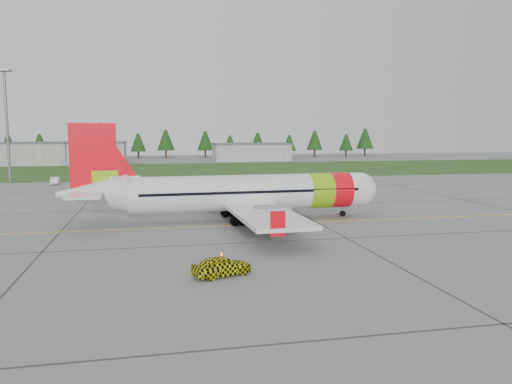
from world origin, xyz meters
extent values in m
plane|color=gray|center=(0.00, 0.00, 0.00)|extent=(320.00, 320.00, 0.00)
cylinder|color=white|center=(3.48, 10.49, 2.95)|extent=(24.87, 4.60, 3.71)
sphere|color=white|center=(15.85, 10.93, 2.95)|extent=(3.71, 3.71, 3.71)
cone|color=white|center=(-12.22, 9.92, 3.28)|extent=(6.79, 3.95, 3.71)
cube|color=black|center=(16.13, 10.94, 3.28)|extent=(1.61, 2.53, 0.53)
cylinder|color=#8AC70E|center=(11.09, 10.76, 2.95)|extent=(2.61, 3.88, 3.79)
cylinder|color=#FA0815|center=(13.37, 10.84, 2.95)|extent=(2.23, 3.87, 3.79)
cube|color=white|center=(3.01, 10.47, 1.90)|extent=(6.33, 30.63, 0.34)
cube|color=#FA0815|center=(1.51, 25.56, 2.43)|extent=(1.15, 0.21, 1.90)
cube|color=#FA0815|center=(2.60, -4.69, 2.43)|extent=(1.15, 0.21, 1.90)
cylinder|color=gray|center=(4.24, 15.75, 1.38)|extent=(3.50, 2.12, 2.00)
cylinder|color=gray|center=(4.62, 5.29, 1.38)|extent=(3.50, 2.12, 2.00)
cube|color=#FA0815|center=(-12.03, 9.93, 6.47)|extent=(4.39, 0.50, 7.23)
cube|color=#8AC70E|center=(-10.98, 9.97, 4.38)|extent=(2.49, 0.49, 2.28)
cube|color=white|center=(-12.69, 9.91, 3.52)|extent=(3.44, 11.05, 0.21)
cylinder|color=slate|center=(13.95, 10.86, 0.67)|extent=(0.17, 0.17, 1.33)
cylinder|color=black|center=(13.95, 10.86, 0.32)|extent=(0.66, 0.29, 0.65)
cylinder|color=slate|center=(1.96, 13.10, 0.90)|extent=(0.21, 0.21, 1.81)
cylinder|color=black|center=(1.58, 13.09, 0.50)|extent=(1.00, 0.46, 0.99)
cylinder|color=slate|center=(2.15, 7.77, 0.90)|extent=(0.21, 0.21, 1.81)
cylinder|color=black|center=(1.77, 7.76, 0.50)|extent=(1.00, 0.46, 0.99)
imported|color=#FDFC0E|center=(-2.26, -9.10, 1.95)|extent=(1.78, 1.93, 3.90)
imported|color=white|center=(-23.36, 52.71, 1.96)|extent=(1.48, 1.42, 3.92)
cube|color=#30561E|center=(0.00, 82.00, 0.01)|extent=(320.00, 50.00, 0.03)
cube|color=gold|center=(0.00, 8.00, 0.01)|extent=(120.00, 0.25, 0.02)
cube|color=#A8A8A3|center=(-30.00, 110.00, 3.00)|extent=(32.00, 14.00, 6.00)
cube|color=#A8A8A3|center=(25.00, 118.00, 2.60)|extent=(24.00, 12.00, 5.20)
cylinder|color=slate|center=(-32.00, 58.00, 10.00)|extent=(0.50, 0.50, 20.00)
camera|label=1|loc=(-6.51, -40.23, 9.26)|focal=35.00mm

